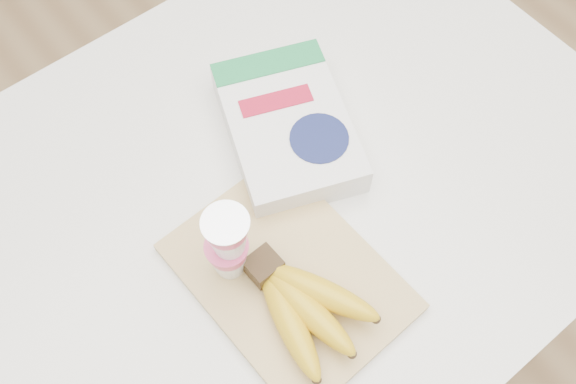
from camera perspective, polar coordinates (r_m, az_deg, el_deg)
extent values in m
plane|color=tan|center=(2.00, -2.29, -14.69)|extent=(4.00, 4.00, 0.00)
cube|color=silver|center=(1.51, -2.99, -10.22)|extent=(1.36, 0.91, 1.02)
cube|color=tan|center=(0.98, 0.02, -7.52)|extent=(0.27, 0.35, 0.02)
cube|color=#382816|center=(0.95, -2.20, -6.61)|extent=(0.05, 0.05, 0.03)
ellipsoid|color=gold|center=(0.92, 0.16, -11.55)|extent=(0.08, 0.19, 0.06)
sphere|color=#382816|center=(0.91, 2.56, -16.32)|extent=(0.01, 0.01, 0.01)
ellipsoid|color=gold|center=(0.92, 1.75, -10.42)|extent=(0.06, 0.19, 0.06)
sphere|color=#382816|center=(0.91, 5.70, -14.14)|extent=(0.01, 0.01, 0.01)
ellipsoid|color=gold|center=(0.93, 2.88, -8.86)|extent=(0.11, 0.19, 0.06)
sphere|color=#382816|center=(0.92, 7.83, -11.12)|extent=(0.01, 0.01, 0.01)
cylinder|color=silver|center=(0.84, -5.62, -2.71)|extent=(0.07, 0.07, 0.00)
cube|color=silver|center=(1.08, -0.02, 5.79)|extent=(0.28, 0.33, 0.06)
cube|color=#1B7D43|center=(1.12, -1.82, 11.41)|extent=(0.20, 0.12, 0.00)
cylinder|color=#131B49|center=(1.03, 2.79, 4.80)|extent=(0.12, 0.12, 0.00)
cube|color=#A7132D|center=(1.07, -1.09, 8.10)|extent=(0.13, 0.08, 0.00)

